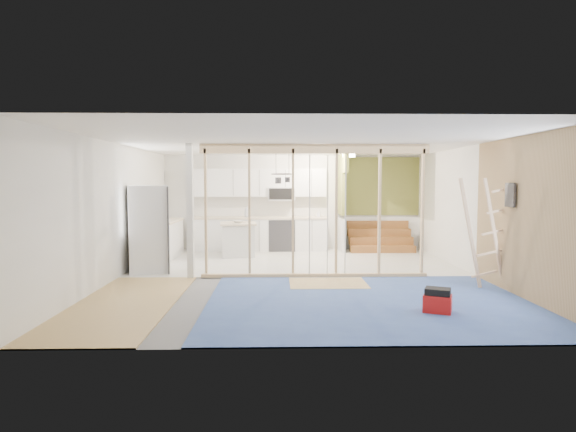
{
  "coord_description": "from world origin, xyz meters",
  "views": [
    {
      "loc": [
        -0.43,
        -9.26,
        1.86
      ],
      "look_at": [
        -0.2,
        0.6,
        1.17
      ],
      "focal_mm": 30.0,
      "sensor_mm": 36.0,
      "label": 1
    }
  ],
  "objects_px": {
    "fridge": "(149,229)",
    "island": "(238,240)",
    "toolbox": "(438,301)",
    "ladder": "(485,233)"
  },
  "relations": [
    {
      "from": "island",
      "to": "ladder",
      "type": "height_order",
      "value": "ladder"
    },
    {
      "from": "island",
      "to": "toolbox",
      "type": "relative_size",
      "value": 2.09
    },
    {
      "from": "fridge",
      "to": "ladder",
      "type": "xyz_separation_m",
      "value": [
        6.25,
        -1.69,
        0.09
      ]
    },
    {
      "from": "island",
      "to": "toolbox",
      "type": "height_order",
      "value": "island"
    },
    {
      "from": "fridge",
      "to": "island",
      "type": "xyz_separation_m",
      "value": [
        1.67,
        2.07,
        -0.47
      ]
    },
    {
      "from": "fridge",
      "to": "toolbox",
      "type": "height_order",
      "value": "fridge"
    },
    {
      "from": "island",
      "to": "toolbox",
      "type": "distance_m",
      "value": 6.21
    },
    {
      "from": "fridge",
      "to": "toolbox",
      "type": "relative_size",
      "value": 3.88
    },
    {
      "from": "fridge",
      "to": "island",
      "type": "bearing_deg",
      "value": 33.32
    },
    {
      "from": "toolbox",
      "to": "ladder",
      "type": "bearing_deg",
      "value": 72.74
    }
  ]
}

